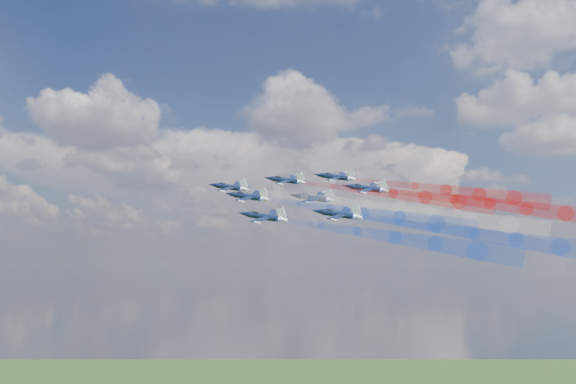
% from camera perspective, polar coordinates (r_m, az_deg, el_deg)
% --- Properties ---
extents(jet_lead, '(16.01, 13.94, 9.24)m').
position_cam_1_polar(jet_lead, '(175.50, -5.25, 0.44)').
color(jet_lead, black).
extents(trail_lead, '(50.56, 16.91, 14.32)m').
position_cam_1_polar(trail_lead, '(160.97, 4.18, -0.86)').
color(trail_lead, white).
extents(jet_inner_left, '(16.01, 13.94, 9.24)m').
position_cam_1_polar(jet_inner_left, '(162.74, -3.55, -0.41)').
color(jet_inner_left, black).
extents(trail_inner_left, '(50.56, 16.91, 14.32)m').
position_cam_1_polar(trail_inner_left, '(149.32, 6.81, -1.89)').
color(trail_inner_left, blue).
extents(jet_inner_right, '(16.01, 13.94, 9.24)m').
position_cam_1_polar(jet_inner_right, '(179.04, -0.18, 1.06)').
color(jet_inner_right, black).
extents(trail_inner_right, '(50.56, 16.91, 14.32)m').
position_cam_1_polar(trail_inner_right, '(167.01, 9.37, -0.15)').
color(trail_inner_right, red).
extents(jet_outer_left, '(16.01, 13.94, 9.24)m').
position_cam_1_polar(jet_outer_left, '(147.37, -2.11, -2.23)').
color(jet_outer_left, black).
extents(trail_outer_left, '(50.56, 16.91, 14.32)m').
position_cam_1_polar(trail_outer_left, '(135.12, 9.54, -4.02)').
color(trail_outer_left, blue).
extents(jet_center_third, '(16.01, 13.94, 9.24)m').
position_cam_1_polar(jet_center_third, '(164.08, 2.28, -0.53)').
color(jet_center_third, black).
extents(trail_center_third, '(50.56, 16.91, 14.32)m').
position_cam_1_polar(trail_center_third, '(153.67, 12.90, -1.96)').
color(trail_center_third, white).
extents(jet_outer_right, '(16.01, 13.94, 9.24)m').
position_cam_1_polar(jet_outer_right, '(181.59, 4.31, 1.35)').
color(jet_outer_right, black).
extents(trail_outer_right, '(50.56, 16.91, 14.32)m').
position_cam_1_polar(trail_outer_right, '(171.86, 13.95, 0.18)').
color(trail_outer_right, red).
extents(jet_rear_left, '(16.01, 13.94, 9.24)m').
position_cam_1_polar(jet_rear_left, '(150.51, 4.56, -2.00)').
color(jet_rear_left, black).
extents(trail_rear_left, '(50.56, 16.91, 14.32)m').
position_cam_1_polar(trail_rear_left, '(141.69, 16.32, -3.64)').
color(trail_rear_left, blue).
extents(jet_rear_right, '(16.01, 13.94, 9.24)m').
position_cam_1_polar(jet_rear_right, '(168.99, 7.06, 0.32)').
color(jet_rear_right, black).
extents(trail_rear_right, '(50.56, 16.91, 14.32)m').
position_cam_1_polar(trail_rear_right, '(160.99, 17.55, -1.00)').
color(trail_rear_right, red).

